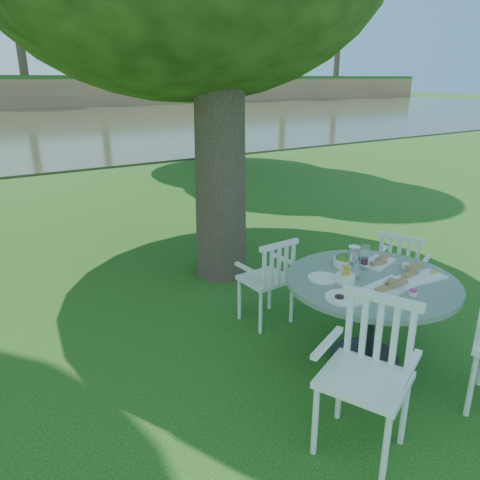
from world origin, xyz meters
name	(u,v)px	position (x,y,z in m)	size (l,w,h in m)	color
ground	(252,330)	(0.00, 0.00, 0.00)	(140.00, 140.00, 0.00)	#14410D
table	(370,295)	(0.54, -0.91, 0.60)	(1.37, 1.37, 0.74)	black
chair_ne	(400,267)	(1.41, -0.51, 0.51)	(0.55, 0.57, 0.86)	white
chair_nw	(272,276)	(0.23, 0.01, 0.51)	(0.45, 0.42, 0.86)	white
chair_sw	(371,362)	(-0.18, -1.56, 0.59)	(0.63, 0.65, 1.00)	white
tableware	(362,271)	(0.52, -0.82, 0.78)	(1.14, 0.82, 0.21)	white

